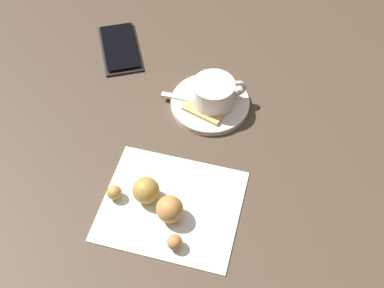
# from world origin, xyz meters

# --- Properties ---
(ground_plane) EXTENTS (1.80, 1.80, 0.00)m
(ground_plane) POSITION_xyz_m (0.00, 0.00, 0.00)
(ground_plane) COLOR #443628
(saucer) EXTENTS (0.13, 0.13, 0.01)m
(saucer) POSITION_xyz_m (0.10, 0.02, 0.01)
(saucer) COLOR silver
(saucer) RESTS_ON ground
(espresso_cup) EXTENTS (0.07, 0.08, 0.05)m
(espresso_cup) POSITION_xyz_m (0.10, 0.02, 0.03)
(espresso_cup) COLOR silver
(espresso_cup) RESTS_ON saucer
(teaspoon) EXTENTS (0.03, 0.12, 0.01)m
(teaspoon) POSITION_xyz_m (0.10, 0.03, 0.01)
(teaspoon) COLOR silver
(teaspoon) RESTS_ON saucer
(sugar_packet) EXTENTS (0.03, 0.07, 0.01)m
(sugar_packet) POSITION_xyz_m (0.07, 0.03, 0.01)
(sugar_packet) COLOR tan
(sugar_packet) RESTS_ON saucer
(napkin) EXTENTS (0.19, 0.22, 0.00)m
(napkin) POSITION_xyz_m (-0.10, 0.01, 0.00)
(napkin) COLOR silver
(napkin) RESTS_ON ground
(croissant) EXTENTS (0.09, 0.14, 0.04)m
(croissant) POSITION_xyz_m (-0.11, 0.03, 0.02)
(croissant) COLOR #B67041
(croissant) RESTS_ON napkin
(cell_phone) EXTENTS (0.15, 0.13, 0.01)m
(cell_phone) POSITION_xyz_m (0.17, 0.22, 0.00)
(cell_phone) COLOR black
(cell_phone) RESTS_ON ground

